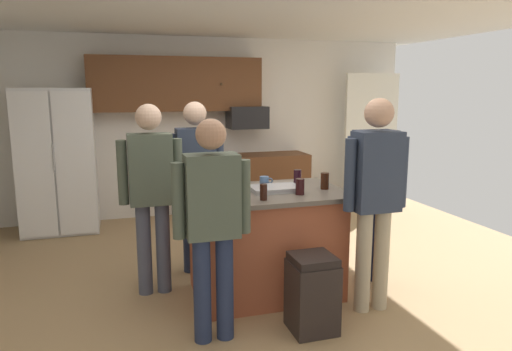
{
  "coord_description": "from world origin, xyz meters",
  "views": [
    {
      "loc": [
        -1.28,
        -4.12,
        1.85
      ],
      "look_at": [
        -0.02,
        0.04,
        1.05
      ],
      "focal_mm": 32.81,
      "sensor_mm": 36.0,
      "label": 1
    }
  ],
  "objects": [
    {
      "name": "back_wall",
      "position": [
        0.0,
        2.8,
        1.3
      ],
      "size": [
        6.4,
        0.1,
        2.6
      ],
      "primitive_type": "cube",
      "color": "white",
      "rests_on": "ground"
    },
    {
      "name": "glass_dark_ale",
      "position": [
        0.52,
        -0.33,
        1.04
      ],
      "size": [
        0.07,
        0.07,
        0.15
      ],
      "color": "black",
      "rests_on": "kitchen_island"
    },
    {
      "name": "french_door_window_panel",
      "position": [
        2.6,
        2.4,
        1.1
      ],
      "size": [
        0.9,
        0.06,
        2.0
      ],
      "primitive_type": "cube",
      "color": "white",
      "rests_on": "ground"
    },
    {
      "name": "cabinet_run_upper",
      "position": [
        -0.4,
        2.6,
        1.93
      ],
      "size": [
        2.4,
        0.38,
        0.75
      ],
      "color": "brown"
    },
    {
      "name": "serving_tray",
      "position": [
        0.07,
        -0.27,
        0.98
      ],
      "size": [
        0.44,
        0.3,
        0.04
      ],
      "color": "#B7B7BC",
      "rests_on": "kitchen_island"
    },
    {
      "name": "person_elder_center",
      "position": [
        0.74,
        -0.83,
        1.04
      ],
      "size": [
        0.57,
        0.24,
        1.79
      ],
      "rotation": [
        0.0,
        0.0,
        2.5
      ],
      "color": "tan",
      "rests_on": "ground"
    },
    {
      "name": "tumbler_amber",
      "position": [
        -0.31,
        0.02,
        1.04
      ],
      "size": [
        0.06,
        0.06,
        0.15
      ],
      "color": "black",
      "rests_on": "kitchen_island"
    },
    {
      "name": "person_guest_by_door",
      "position": [
        -0.51,
        0.46,
        1.01
      ],
      "size": [
        0.57,
        0.23,
        1.74
      ],
      "rotation": [
        0.0,
        0.0,
        -0.97
      ],
      "color": "#232D4C",
      "rests_on": "ground"
    },
    {
      "name": "person_guest_left",
      "position": [
        -0.99,
        0.05,
        1.0
      ],
      "size": [
        0.57,
        0.23,
        1.73
      ],
      "rotation": [
        0.0,
        0.0,
        -0.31
      ],
      "color": "#4C5166",
      "rests_on": "ground"
    },
    {
      "name": "refrigerator",
      "position": [
        -2.0,
        2.38,
        0.94
      ],
      "size": [
        0.94,
        0.76,
        1.87
      ],
      "color": "white",
      "rests_on": "ground"
    },
    {
      "name": "ceiling",
      "position": [
        0.0,
        0.0,
        2.6
      ],
      "size": [
        7.04,
        7.04,
        0.0
      ],
      "primitive_type": "plane",
      "color": "white"
    },
    {
      "name": "mug_ceramic_white",
      "position": [
        0.03,
        -0.07,
        1.01
      ],
      "size": [
        0.13,
        0.08,
        0.1
      ],
      "color": "#4C6B99",
      "rests_on": "kitchen_island"
    },
    {
      "name": "person_host_foreground",
      "position": [
        -0.64,
        -0.93,
        0.95
      ],
      "size": [
        0.57,
        0.22,
        1.65
      ],
      "rotation": [
        0.0,
        0.0,
        0.82
      ],
      "color": "#232D4C",
      "rests_on": "ground"
    },
    {
      "name": "glass_pilsner",
      "position": [
        0.38,
        -0.04,
        1.03
      ],
      "size": [
        0.07,
        0.07,
        0.14
      ],
      "color": "black",
      "rests_on": "kitchen_island"
    },
    {
      "name": "cabinet_run_lower",
      "position": [
        0.6,
        2.48,
        0.45
      ],
      "size": [
        1.8,
        0.63,
        0.9
      ],
      "color": "brown",
      "rests_on": "ground"
    },
    {
      "name": "person_guest_right",
      "position": [
        1.03,
        -0.32,
        1.01
      ],
      "size": [
        0.57,
        0.23,
        1.74
      ],
      "rotation": [
        0.0,
        0.0,
        3.09
      ],
      "color": "#232D4C",
      "rests_on": "ground"
    },
    {
      "name": "trash_bin",
      "position": [
        0.12,
        -1.02,
        0.3
      ],
      "size": [
        0.34,
        0.34,
        0.61
      ],
      "color": "black",
      "rests_on": "ground"
    },
    {
      "name": "mug_blue_stoneware",
      "position": [
        -0.5,
        -0.3,
        1.01
      ],
      "size": [
        0.13,
        0.08,
        0.09
      ],
      "color": "#4C6B99",
      "rests_on": "kitchen_island"
    },
    {
      "name": "microwave_over_range",
      "position": [
        0.6,
        2.5,
        1.45
      ],
      "size": [
        0.56,
        0.4,
        0.32
      ],
      "primitive_type": "cube",
      "color": "black"
    },
    {
      "name": "kitchen_island",
      "position": [
        -0.02,
        -0.26,
        0.49
      ],
      "size": [
        1.4,
        0.95,
        0.96
      ],
      "color": "#AD5638",
      "rests_on": "ground"
    },
    {
      "name": "glass_short_whisky",
      "position": [
        0.22,
        -0.48,
        1.03
      ],
      "size": [
        0.08,
        0.08,
        0.14
      ],
      "color": "black",
      "rests_on": "kitchen_island"
    },
    {
      "name": "glass_stout_tall",
      "position": [
        -0.14,
        -0.58,
        1.03
      ],
      "size": [
        0.06,
        0.06,
        0.13
      ],
      "color": "black",
      "rests_on": "kitchen_island"
    },
    {
      "name": "floor",
      "position": [
        0.0,
        0.0,
        0.0
      ],
      "size": [
        7.04,
        7.04,
        0.0
      ],
      "primitive_type": "plane",
      "color": "tan",
      "rests_on": "ground"
    }
  ]
}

